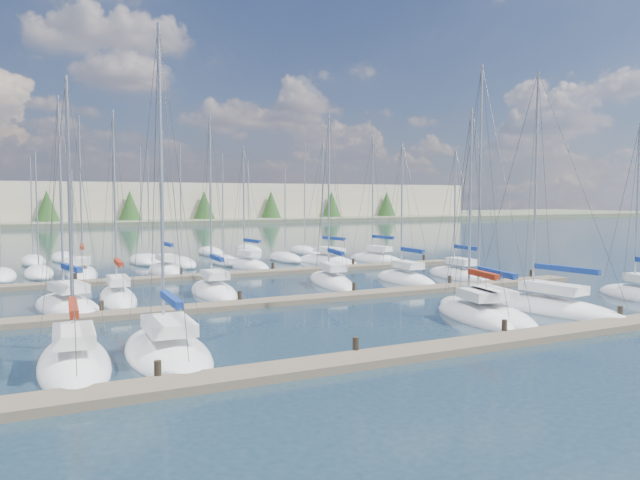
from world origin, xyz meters
name	(u,v)px	position (x,y,z in m)	size (l,w,h in m)	color
ground	(154,249)	(0.00, 60.00, 0.00)	(400.00, 400.00, 0.00)	#203440
dock_near	(448,348)	(0.00, 2.01, 0.15)	(44.00, 1.93, 1.10)	#6B5E4C
dock_mid	(305,299)	(0.00, 16.01, 0.15)	(44.00, 1.93, 1.10)	#6B5E4C
dock_far	(232,274)	(0.00, 30.01, 0.15)	(44.00, 1.93, 1.10)	#6B5E4C
sailboat_d	(474,315)	(5.74, 7.03, 0.19)	(3.70, 7.51, 12.03)	white
sailboat_n	(83,274)	(-10.99, 35.49, 0.20)	(3.14, 7.88, 13.93)	white
sailboat_q	(327,261)	(11.71, 35.54, 0.17)	(4.50, 9.16, 12.64)	white
sailboat_o	(166,270)	(-4.31, 34.92, 0.19)	(2.66, 6.91, 13.04)	white
sailboat_b	(74,363)	(-14.39, 6.51, 0.17)	(3.29, 8.81, 11.95)	white
sailboat_i	(118,298)	(-10.39, 21.66, 0.20)	(2.64, 7.80, 12.73)	white
sailboat_h	(67,306)	(-13.51, 19.94, 0.18)	(4.44, 8.23, 13.15)	white
sailboat_e	(485,312)	(6.92, 7.50, 0.18)	(4.88, 9.71, 14.58)	white
sailboat_p	(247,265)	(3.42, 35.68, 0.19)	(3.40, 7.16, 11.94)	white
sailboat_c	(167,352)	(-10.79, 6.68, 0.18)	(3.68, 8.87, 14.40)	white
sailboat_f	(545,307)	(11.20, 7.20, 0.18)	(4.19, 10.63, 14.49)	white
sailboat_k	(331,281)	(5.20, 22.35, 0.19)	(4.19, 9.20, 13.50)	white
sailboat_r	(376,259)	(16.95, 34.73, 0.19)	(3.36, 8.39, 13.41)	white
sailboat_m	(458,275)	(16.16, 20.97, 0.18)	(2.91, 7.88, 11.00)	white
sailboat_j	(214,291)	(-4.12, 21.75, 0.18)	(3.14, 7.68, 12.77)	white
sailboat_l	(405,279)	(10.84, 20.79, 0.18)	(2.73, 7.53, 11.50)	white
distant_boats	(145,260)	(-4.34, 43.76, 0.29)	(36.93, 20.75, 13.30)	#9EA0A5
shoreline	(19,193)	(-13.29, 149.77, 7.44)	(400.00, 60.00, 38.00)	#666B51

